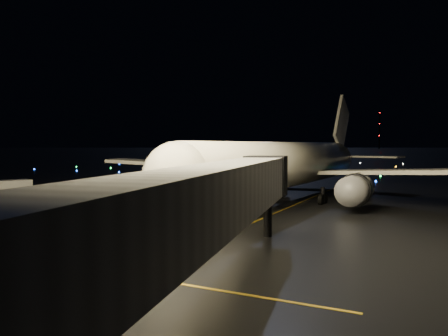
{
  "coord_description": "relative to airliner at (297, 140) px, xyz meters",
  "views": [
    {
      "loc": [
        27.8,
        -29.72,
        7.52
      ],
      "look_at": [
        7.38,
        12.0,
        5.0
      ],
      "focal_mm": 35.0,
      "sensor_mm": 36.0,
      "label": 1
    }
  ],
  "objects": [
    {
      "name": "safety_cone_1",
      "position": [
        -4.29,
        -1.98,
        -7.83
      ],
      "size": [
        0.65,
        0.65,
        0.56
      ],
      "primitive_type": "cone",
      "rotation": [
        0.0,
        0.0,
        -0.43
      ],
      "color": "#EB590C",
      "rests_on": "ground"
    },
    {
      "name": "safety_cone_2",
      "position": [
        -14.89,
        -4.25,
        -7.87
      ],
      "size": [
        0.53,
        0.53,
        0.48
      ],
      "primitive_type": "cone",
      "rotation": [
        0.0,
        0.0,
        0.33
      ],
      "color": "#EB590C",
      "rests_on": "ground"
    },
    {
      "name": "baggage_cart_1",
      "position": [
        -26.75,
        -14.7,
        -7.18
      ],
      "size": [
        2.58,
        2.18,
        1.86
      ],
      "primitive_type": "cube",
      "rotation": [
        0.0,
        0.0,
        0.34
      ],
      "color": "gray",
      "rests_on": "ground"
    },
    {
      "name": "pushback_tug",
      "position": [
        1.22,
        -33.7,
        -7.13
      ],
      "size": [
        4.6,
        3.53,
        1.95
      ],
      "primitive_type": "cube",
      "rotation": [
        0.0,
        0.0,
        0.38
      ],
      "color": "silver",
      "rests_on": "ground"
    },
    {
      "name": "baggage_cart_0",
      "position": [
        -18.54,
        -9.0,
        -7.27
      ],
      "size": [
        2.18,
        1.7,
        1.67
      ],
      "primitive_type": "cube",
      "rotation": [
        0.0,
        0.0,
        0.17
      ],
      "color": "gray",
      "rests_on": "ground"
    },
    {
      "name": "crew_c",
      "position": [
        -19.58,
        -12.94,
        -7.14
      ],
      "size": [
        0.64,
        1.19,
        1.93
      ],
      "primitive_type": "imported",
      "rotation": [
        0.0,
        0.0,
        -1.42
      ],
      "color": "orange",
      "rests_on": "ground"
    },
    {
      "name": "belt_loader",
      "position": [
        -5.56,
        -24.23,
        -6.61
      ],
      "size": [
        6.35,
        3.79,
        2.99
      ],
      "primitive_type": null,
      "rotation": [
        0.0,
        0.0,
        0.37
      ],
      "color": "silver",
      "rests_on": "ground"
    },
    {
      "name": "ground",
      "position": [
        -10.97,
        273.21,
        -8.11
      ],
      "size": [
        2000.0,
        2000.0,
        0.0
      ],
      "primitive_type": "plane",
      "color": "black",
      "rests_on": "ground"
    },
    {
      "name": "airliner",
      "position": [
        0.0,
        0.0,
        0.0
      ],
      "size": [
        60.34,
        57.65,
        16.21
      ],
      "primitive_type": null,
      "rotation": [
        0.0,
        0.0,
        -0.06
      ],
      "color": "white",
      "rests_on": "ground"
    },
    {
      "name": "safety_cone_3",
      "position": [
        -25.29,
        3.31,
        -7.87
      ],
      "size": [
        0.44,
        0.44,
        0.48
      ],
      "primitive_type": "cone",
      "rotation": [
        0.0,
        0.0,
        0.06
      ],
      "color": "#EB590C",
      "rests_on": "ground"
    },
    {
      "name": "taxiway_lights",
      "position": [
        -10.97,
        79.21,
        -7.93
      ],
      "size": [
        164.0,
        92.0,
        0.36
      ],
      "primitive_type": null,
      "color": "black",
      "rests_on": "ground"
    },
    {
      "name": "service_truck",
      "position": [
        -36.27,
        -15.67,
        -6.8
      ],
      "size": [
        4.7,
        7.4,
        2.61
      ],
      "primitive_type": "cube",
      "rotation": [
        0.0,
        0.0,
        -0.38
      ],
      "color": "silver",
      "rests_on": "ground"
    },
    {
      "name": "lane_centre",
      "position": [
        1.03,
        -11.79,
        -8.1
      ],
      "size": [
        0.25,
        80.0,
        0.02
      ],
      "primitive_type": "cube",
      "color": "gold",
      "rests_on": "ground"
    },
    {
      "name": "baggage_cart_2",
      "position": [
        -26.99,
        -15.69,
        -7.29
      ],
      "size": [
        2.15,
        1.7,
        1.63
      ],
      "primitive_type": "cube",
      "rotation": [
        0.0,
        0.0,
        0.2
      ],
      "color": "gray",
      "rests_on": "ground"
    },
    {
      "name": "radio_mast",
      "position": [
        -70.97,
        713.21,
        23.89
      ],
      "size": [
        1.8,
        1.8,
        64.0
      ],
      "primitive_type": "cylinder",
      "color": "black",
      "rests_on": "ground"
    },
    {
      "name": "safety_cone_0",
      "position": [
        -8.67,
        -12.08,
        -7.84
      ],
      "size": [
        0.58,
        0.58,
        0.54
      ],
      "primitive_type": "cone",
      "rotation": [
        0.0,
        0.0,
        0.28
      ],
      "color": "#EB590C",
      "rests_on": "ground"
    }
  ]
}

